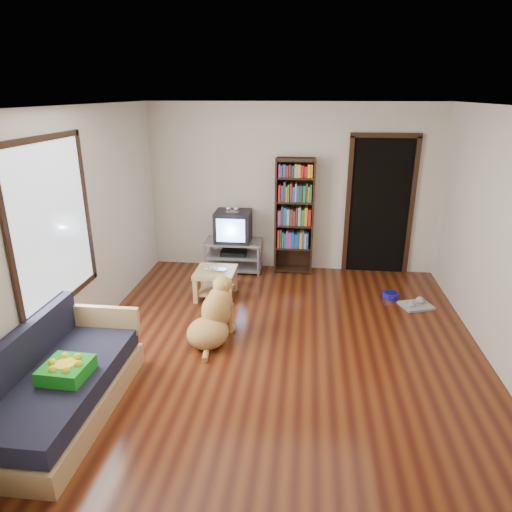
# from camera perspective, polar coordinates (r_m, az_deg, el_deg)

# --- Properties ---
(ground) EXTENTS (5.00, 5.00, 0.00)m
(ground) POSITION_cam_1_polar(r_m,az_deg,el_deg) (5.31, 3.04, -11.06)
(ground) COLOR #5D2810
(ground) RESTS_ON ground
(ceiling) EXTENTS (5.00, 5.00, 0.00)m
(ceiling) POSITION_cam_1_polar(r_m,az_deg,el_deg) (4.56, 3.66, 18.21)
(ceiling) COLOR white
(ceiling) RESTS_ON ground
(wall_back) EXTENTS (4.50, 0.00, 4.50)m
(wall_back) POSITION_cam_1_polar(r_m,az_deg,el_deg) (7.20, 4.54, 8.35)
(wall_back) COLOR beige
(wall_back) RESTS_ON ground
(wall_front) EXTENTS (4.50, 0.00, 4.50)m
(wall_front) POSITION_cam_1_polar(r_m,az_deg,el_deg) (2.51, -0.24, -14.71)
(wall_front) COLOR beige
(wall_front) RESTS_ON ground
(wall_left) EXTENTS (0.00, 5.00, 5.00)m
(wall_left) POSITION_cam_1_polar(r_m,az_deg,el_deg) (5.39, -21.35, 3.10)
(wall_left) COLOR beige
(wall_left) RESTS_ON ground
(wall_right) EXTENTS (0.00, 5.00, 5.00)m
(wall_right) POSITION_cam_1_polar(r_m,az_deg,el_deg) (5.18, 29.04, 1.28)
(wall_right) COLOR beige
(wall_right) RESTS_ON ground
(green_cushion) EXTENTS (0.39, 0.39, 0.12)m
(green_cushion) POSITION_cam_1_polar(r_m,az_deg,el_deg) (4.34, -22.61, -13.01)
(green_cushion) COLOR #1C9720
(green_cushion) RESTS_ON sofa
(laptop) EXTENTS (0.32, 0.24, 0.02)m
(laptop) POSITION_cam_1_polar(r_m,az_deg,el_deg) (6.31, -5.16, -1.77)
(laptop) COLOR silver
(laptop) RESTS_ON coffee_table
(dog_bowl) EXTENTS (0.22, 0.22, 0.08)m
(dog_bowl) POSITION_cam_1_polar(r_m,az_deg,el_deg) (6.69, 16.47, -4.71)
(dog_bowl) COLOR #1D1596
(dog_bowl) RESTS_ON ground
(grey_rag) EXTENTS (0.48, 0.44, 0.03)m
(grey_rag) POSITION_cam_1_polar(r_m,az_deg,el_deg) (6.54, 19.39, -5.87)
(grey_rag) COLOR #9A9A9A
(grey_rag) RESTS_ON ground
(window) EXTENTS (0.03, 1.46, 1.70)m
(window) POSITION_cam_1_polar(r_m,az_deg,el_deg) (4.91, -24.08, 3.62)
(window) COLOR white
(window) RESTS_ON wall_left
(doorway) EXTENTS (1.03, 0.05, 2.19)m
(doorway) POSITION_cam_1_polar(r_m,az_deg,el_deg) (7.30, 15.21, 6.42)
(doorway) COLOR black
(doorway) RESTS_ON wall_back
(tv_stand) EXTENTS (0.90, 0.45, 0.50)m
(tv_stand) POSITION_cam_1_polar(r_m,az_deg,el_deg) (7.33, -2.81, 0.21)
(tv_stand) COLOR #99999E
(tv_stand) RESTS_ON ground
(crt_tv) EXTENTS (0.55, 0.52, 0.58)m
(crt_tv) POSITION_cam_1_polar(r_m,az_deg,el_deg) (7.20, -2.84, 3.82)
(crt_tv) COLOR black
(crt_tv) RESTS_ON tv_stand
(bookshelf) EXTENTS (0.60, 0.30, 1.80)m
(bookshelf) POSITION_cam_1_polar(r_m,az_deg,el_deg) (7.11, 4.83, 5.72)
(bookshelf) COLOR black
(bookshelf) RESTS_ON ground
(sofa) EXTENTS (0.80, 1.80, 0.80)m
(sofa) POSITION_cam_1_polar(r_m,az_deg,el_deg) (4.54, -23.38, -14.87)
(sofa) COLOR tan
(sofa) RESTS_ON ground
(coffee_table) EXTENTS (0.55, 0.55, 0.40)m
(coffee_table) POSITION_cam_1_polar(r_m,az_deg,el_deg) (6.39, -5.07, -2.77)
(coffee_table) COLOR tan
(coffee_table) RESTS_ON ground
(dog) EXTENTS (0.62, 0.90, 0.75)m
(dog) POSITION_cam_1_polar(r_m,az_deg,el_deg) (5.32, -5.29, -7.72)
(dog) COLOR tan
(dog) RESTS_ON ground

